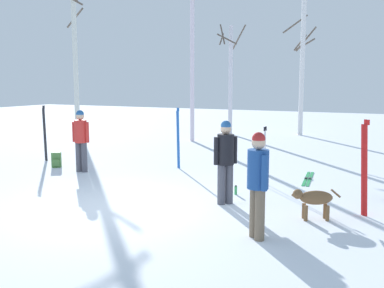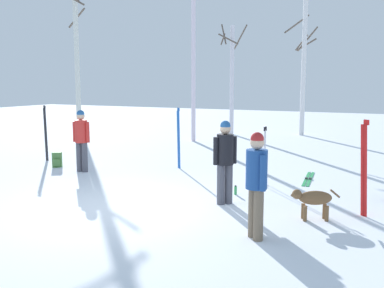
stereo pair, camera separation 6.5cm
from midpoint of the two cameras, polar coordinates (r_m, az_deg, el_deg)
The scene contains 16 objects.
ground_plane at distance 9.08m, azimuth -9.30°, elevation -8.08°, with size 60.00×60.00×0.00m, color white.
person_0 at distance 9.11m, azimuth 4.42°, elevation -1.62°, with size 0.38×0.41×1.72m.
person_1 at distance 12.71m, azimuth -13.74°, elevation 0.91°, with size 0.52×0.34×1.72m.
person_2 at distance 7.15m, azimuth 8.44°, elevation -4.36°, with size 0.40×0.40×1.72m.
dog at distance 8.46m, azimuth 15.32°, elevation -6.76°, with size 0.83×0.46×0.57m.
ski_pair_planted_0 at distance 14.85m, azimuth -17.97°, elevation 1.31°, with size 0.17×0.06×1.75m.
ski_pair_planted_1 at distance 8.91m, azimuth 21.20°, elevation -2.92°, with size 0.20×0.14×1.81m.
ski_pair_planted_2 at distance 12.90m, azimuth -1.57°, elevation 0.73°, with size 0.17×0.12×1.75m.
ski_pair_lying_0 at distance 11.95m, azimuth 14.71°, elevation -4.29°, with size 0.37×1.76×0.05m.
ski_poles_0 at distance 10.94m, azimuth 9.38°, elevation -1.27°, with size 0.07×0.23×1.42m.
backpack_0 at distance 13.71m, azimuth -16.63°, elevation -1.93°, with size 0.33×0.34×0.44m.
water_bottle_0 at distance 10.06m, azimuth 5.73°, elevation -5.87°, with size 0.06×0.06×0.21m.
birch_tree_0 at distance 23.26m, azimuth -14.37°, elevation 11.05°, with size 1.44×1.46×7.37m.
birch_tree_1 at distance 18.70m, azimuth 0.34°, elevation 12.36°, with size 1.14×1.40×7.52m.
birch_tree_2 at distance 21.21m, azimuth 5.16°, elevation 8.58°, with size 1.27×1.27×5.12m.
birch_tree_3 at distance 21.46m, azimuth 14.08°, elevation 9.73°, with size 1.47×1.06×6.21m.
Camera 2 is at (5.11, -7.09, 2.50)m, focal length 41.99 mm.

